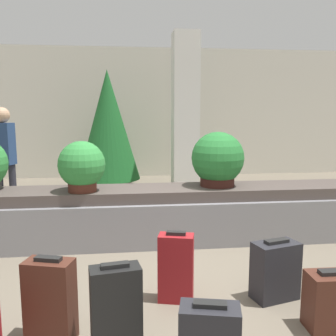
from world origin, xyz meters
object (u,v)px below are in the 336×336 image
potted_plant_0 (218,160)px  decorated_tree (108,125)px  suitcase_7 (330,301)px  traveler_1 (4,151)px  pillar (185,114)px  suitcase_0 (50,301)px  suitcase_6 (116,307)px  potted_plant_1 (82,166)px  suitcase_4 (275,270)px  suitcase_1 (176,268)px

potted_plant_0 → decorated_tree: decorated_tree is taller
decorated_tree → potted_plant_0: bearing=-66.4°
suitcase_7 → traveler_1: 5.02m
pillar → suitcase_7: 5.28m
suitcase_0 → suitcase_6: 0.49m
suitcase_6 → potted_plant_0: 2.65m
suitcase_6 → potted_plant_1: (-0.44, 2.07, 0.70)m
potted_plant_1 → suitcase_4: bearing=-40.1°
suitcase_0 → potted_plant_1: bearing=104.9°
pillar → suitcase_7: (0.29, -5.09, -1.38)m
suitcase_1 → potted_plant_1: potted_plant_1 is taller
suitcase_0 → suitcase_7: size_ratio=1.35×
potted_plant_0 → potted_plant_1: size_ratio=1.15×
suitcase_0 → traveler_1: (-1.33, 3.50, 0.72)m
pillar → suitcase_0: size_ratio=5.03×
suitcase_6 → decorated_tree: (-0.27, 5.74, 1.05)m
potted_plant_0 → traveler_1: bearing=155.2°
suitcase_4 → suitcase_7: size_ratio=1.15×
potted_plant_0 → decorated_tree: 3.86m
pillar → suitcase_6: size_ratio=5.14×
suitcase_7 → traveler_1: bearing=135.2°
traveler_1 → suitcase_1: bearing=150.9°
potted_plant_0 → suitcase_7: bearing=-81.1°
pillar → potted_plant_0: 2.97m
pillar → suitcase_1: bearing=-100.1°
suitcase_4 → decorated_tree: 5.56m
pillar → suitcase_0: bearing=-109.7°
pillar → potted_plant_1: size_ratio=5.23×
suitcase_4 → suitcase_7: suitcase_4 is taller
suitcase_0 → decorated_tree: bearing=103.9°
suitcase_1 → potted_plant_1: size_ratio=1.03×
pillar → traveler_1: (-3.12, -1.50, -0.57)m
suitcase_1 → suitcase_6: size_ratio=1.01×
suitcase_1 → traveler_1: traveler_1 is taller
suitcase_0 → suitcase_6: bearing=0.1°
suitcase_7 → pillar: bearing=95.1°
suitcase_1 → suitcase_6: bearing=-116.2°
suitcase_6 → traveler_1: (-1.80, 3.63, 0.73)m
suitcase_4 → suitcase_6: size_ratio=0.88×
suitcase_7 → potted_plant_0: bearing=100.7°
pillar → potted_plant_1: bearing=-119.8°
pillar → suitcase_6: bearing=-104.4°
suitcase_4 → potted_plant_1: (-1.82, 1.53, 0.73)m
pillar → suitcase_1: pillar is taller
potted_plant_0 → pillar: bearing=89.1°
suitcase_1 → suitcase_7: size_ratio=1.33×
potted_plant_0 → suitcase_4: bearing=-86.0°
suitcase_4 → suitcase_6: bearing=-173.9°
suitcase_1 → suitcase_4: bearing=9.7°
suitcase_0 → potted_plant_0: (1.74, 2.08, 0.72)m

